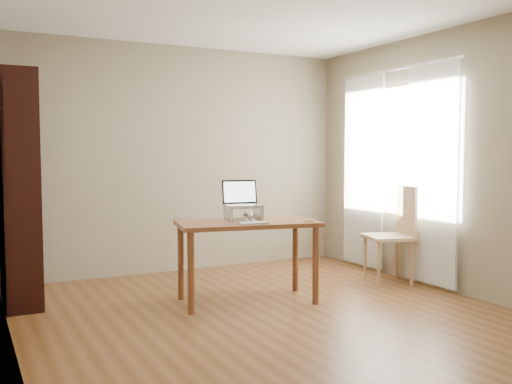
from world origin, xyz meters
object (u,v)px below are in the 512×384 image
desk (247,233)px  cat (244,213)px  laptop (241,199)px  chair (394,230)px  bookshelf (19,189)px  keyboard (253,223)px

desk → cat: cat is taller
laptop → cat: bearing=-37.3°
chair → bookshelf: bearing=-177.9°
keyboard → cat: 0.35m
keyboard → chair: size_ratio=0.27×
bookshelf → cat: 2.07m
desk → cat: 0.21m
bookshelf → cat: bookshelf is taller
keyboard → cat: bearing=84.3°
bookshelf → laptop: 2.02m
desk → keyboard: bearing=-93.8°
laptop → keyboard: (-0.06, -0.36, -0.18)m
desk → laptop: 0.33m
laptop → cat: (0.03, -0.03, -0.12)m
bookshelf → keyboard: bearing=-32.5°
desk → chair: chair is taller
bookshelf → laptop: bookshelf is taller
desk → keyboard: keyboard is taller
keyboard → chair: (1.81, 0.23, -0.20)m
bookshelf → keyboard: (1.80, -1.15, -0.29)m
cat → chair: bearing=11.8°
desk → chair: 1.76m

